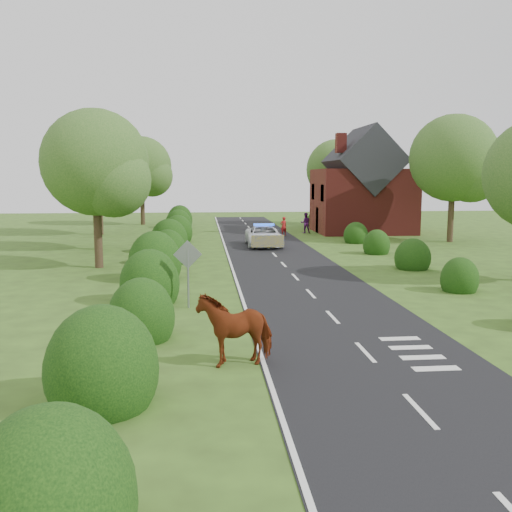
{
  "coord_description": "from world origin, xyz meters",
  "views": [
    {
      "loc": [
        -4.44,
        -18.88,
        4.83
      ],
      "look_at": [
        -2.06,
        6.39,
        1.3
      ],
      "focal_mm": 40.0,
      "sensor_mm": 36.0,
      "label": 1
    }
  ],
  "objects": [
    {
      "name": "ground",
      "position": [
        0.0,
        0.0,
        0.0
      ],
      "size": [
        120.0,
        120.0,
        0.0
      ],
      "primitive_type": "plane",
      "color": "#344C1C"
    },
    {
      "name": "tree_left_d",
      "position": [
        -10.23,
        39.85,
        5.64
      ],
      "size": [
        6.15,
        6.0,
        8.89
      ],
      "color": "#332316",
      "rests_on": "ground"
    },
    {
      "name": "tree_left_c",
      "position": [
        -12.7,
        29.83,
        6.53
      ],
      "size": [
        6.97,
        6.8,
        10.22
      ],
      "color": "#332316",
      "rests_on": "ground"
    },
    {
      "name": "tree_left_a",
      "position": [
        -9.75,
        11.86,
        5.34
      ],
      "size": [
        5.74,
        5.6,
        8.38
      ],
      "color": "#332316",
      "rests_on": "ground"
    },
    {
      "name": "police_van",
      "position": [
        -0.17,
        20.61,
        0.72
      ],
      "size": [
        2.46,
        5.27,
        1.59
      ],
      "rotation": [
        0.0,
        0.0,
        -0.01
      ],
      "color": "white",
      "rests_on": "ground"
    },
    {
      "name": "road",
      "position": [
        0.0,
        15.0,
        0.01
      ],
      "size": [
        6.0,
        70.0,
        0.02
      ],
      "primitive_type": "cube",
      "color": "black",
      "rests_on": "ground"
    },
    {
      "name": "tree_left_b",
      "position": [
        -11.25,
        19.86,
        5.04
      ],
      "size": [
        5.74,
        5.6,
        8.07
      ],
      "color": "#332316",
      "rests_on": "ground"
    },
    {
      "name": "road_markings",
      "position": [
        -1.6,
        12.93,
        0.03
      ],
      "size": [
        4.96,
        70.0,
        0.01
      ],
      "color": "white",
      "rests_on": "road"
    },
    {
      "name": "house",
      "position": [
        9.49,
        30.0,
        3.79
      ],
      "size": [
        8.0,
        7.4,
        9.17
      ],
      "color": "maroon",
      "rests_on": "ground"
    },
    {
      "name": "tree_right_b",
      "position": [
        14.29,
        21.84,
        5.94
      ],
      "size": [
        6.56,
        6.4,
        9.4
      ],
      "color": "#332316",
      "rests_on": "ground"
    },
    {
      "name": "pedestrian_purple",
      "position": [
        4.42,
        29.65,
        0.89
      ],
      "size": [
        0.87,
        0.68,
        1.78
      ],
      "primitive_type": "imported",
      "rotation": [
        0.0,
        0.0,
        3.13
      ],
      "color": "#571865",
      "rests_on": "ground"
    },
    {
      "name": "pedestrian_red",
      "position": [
        2.23,
        27.64,
        0.79
      ],
      "size": [
        0.67,
        0.57,
        1.57
      ],
      "primitive_type": "imported",
      "rotation": [
        0.0,
        0.0,
        3.54
      ],
      "color": "#AC191B",
      "rests_on": "ground"
    },
    {
      "name": "hedgerow_right",
      "position": [
        6.6,
        11.21,
        0.55
      ],
      "size": [
        2.1,
        45.78,
        2.1
      ],
      "color": "black",
      "rests_on": "ground"
    },
    {
      "name": "tree_right_c",
      "position": [
        9.27,
        37.85,
        5.34
      ],
      "size": [
        6.15,
        6.0,
        8.58
      ],
      "color": "#332316",
      "rests_on": "ground"
    },
    {
      "name": "cow",
      "position": [
        -3.62,
        -4.39,
        0.78
      ],
      "size": [
        2.43,
        1.71,
        1.56
      ],
      "primitive_type": "imported",
      "rotation": [
        0.0,
        0.0,
        -1.3
      ],
      "color": "maroon",
      "rests_on": "ground"
    },
    {
      "name": "hedgerow_left",
      "position": [
        -6.51,
        11.69,
        0.75
      ],
      "size": [
        2.75,
        50.41,
        3.0
      ],
      "color": "black",
      "rests_on": "ground"
    },
    {
      "name": "road_sign",
      "position": [
        -5.0,
        2.0,
        1.65
      ],
      "size": [
        1.06,
        0.08,
        2.53
      ],
      "color": "gray",
      "rests_on": "ground"
    }
  ]
}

